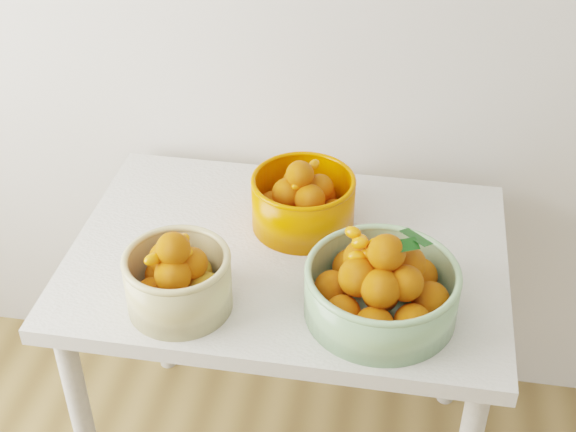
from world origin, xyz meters
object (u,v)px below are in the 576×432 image
at_px(bowl_green, 381,287).
at_px(bowl_orange, 303,200).
at_px(bowl_cream, 178,279).
at_px(table, 288,282).

height_order(bowl_green, bowl_orange, bowl_green).
xyz_separation_m(bowl_cream, bowl_green, (0.42, 0.05, -0.00)).
bearing_deg(bowl_green, bowl_orange, 126.53).
relative_size(table, bowl_cream, 3.81).
xyz_separation_m(bowl_cream, bowl_orange, (0.21, 0.33, -0.00)).
bearing_deg(table, bowl_green, -37.40).
distance_m(table, bowl_green, 0.33).
height_order(table, bowl_orange, bowl_orange).
relative_size(table, bowl_orange, 3.54).
height_order(table, bowl_green, bowl_green).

